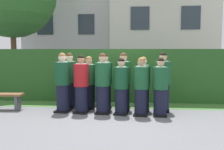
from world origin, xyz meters
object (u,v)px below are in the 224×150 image
at_px(student_front_row_0, 63,84).
at_px(student_rear_row_3, 123,82).
at_px(student_front_row_5, 160,88).
at_px(student_rear_row_5, 163,83).
at_px(student_rear_row_1, 89,84).
at_px(student_rear_row_4, 143,85).
at_px(student_front_row_2, 103,85).
at_px(student_front_row_4, 141,88).
at_px(student_in_red_blazer, 81,85).
at_px(student_front_row_3, 121,88).
at_px(student_rear_row_0, 70,81).
at_px(student_rear_row_2, 105,83).

height_order(student_front_row_0, student_rear_row_3, student_rear_row_3).
xyz_separation_m(student_front_row_5, student_rear_row_5, (0.12, 0.54, 0.07)).
bearing_deg(student_rear_row_1, student_front_row_5, -19.81).
relative_size(student_rear_row_3, student_rear_row_4, 1.08).
distance_m(student_front_row_2, student_rear_row_4, 1.23).
bearing_deg(student_front_row_4, student_in_red_blazer, 174.80).
bearing_deg(student_in_red_blazer, student_rear_row_3, 24.19).
bearing_deg(student_rear_row_3, student_front_row_0, -165.26).
bearing_deg(student_rear_row_5, student_front_row_3, -158.22).
relative_size(student_front_row_0, student_rear_row_0, 1.00).
distance_m(student_front_row_2, student_rear_row_5, 1.73).
relative_size(student_front_row_0, student_rear_row_5, 0.99).
distance_m(student_rear_row_1, student_rear_row_5, 2.19).
relative_size(student_rear_row_2, student_rear_row_3, 0.98).
bearing_deg(student_rear_row_0, student_front_row_4, -20.52).
xyz_separation_m(student_front_row_5, student_rear_row_2, (-1.57, 0.69, 0.05)).
height_order(student_front_row_0, student_front_row_2, student_front_row_0).
bearing_deg(student_front_row_0, student_rear_row_5, 6.16).
xyz_separation_m(student_front_row_0, student_front_row_5, (2.72, -0.24, -0.06)).
relative_size(student_front_row_3, student_rear_row_1, 0.98).
height_order(student_rear_row_0, student_rear_row_1, student_rear_row_0).
distance_m(student_rear_row_0, student_rear_row_3, 1.66).
bearing_deg(student_front_row_3, student_front_row_0, 174.54).
distance_m(student_front_row_5, student_rear_row_0, 2.79).
relative_size(student_rear_row_4, student_rear_row_5, 0.92).
relative_size(student_rear_row_0, student_rear_row_1, 1.06).
bearing_deg(student_front_row_2, student_rear_row_2, 90.39).
bearing_deg(student_rear_row_0, student_front_row_3, -24.74).
bearing_deg(student_rear_row_2, student_front_row_3, -49.57).
height_order(student_in_red_blazer, student_rear_row_2, student_rear_row_2).
distance_m(student_front_row_5, student_rear_row_1, 2.18).
distance_m(student_in_red_blazer, student_rear_row_2, 0.80).
bearing_deg(student_rear_row_3, student_front_row_2, -135.70).
xyz_separation_m(student_in_red_blazer, student_rear_row_1, (0.12, 0.57, -0.03)).
relative_size(student_in_red_blazer, student_rear_row_2, 0.98).
xyz_separation_m(student_front_row_5, student_rear_row_1, (-2.05, 0.74, 0.01)).
xyz_separation_m(student_in_red_blazer, student_front_row_5, (2.17, -0.17, -0.04)).
xyz_separation_m(student_in_red_blazer, student_front_row_4, (1.66, -0.15, -0.03)).
bearing_deg(student_rear_row_2, student_rear_row_3, -0.16).
xyz_separation_m(student_rear_row_2, student_rear_row_4, (1.14, -0.06, -0.05)).
height_order(student_front_row_4, student_rear_row_1, student_rear_row_1).
distance_m(student_rear_row_1, student_rear_row_2, 0.49).
xyz_separation_m(student_rear_row_0, student_rear_row_4, (2.24, -0.20, -0.06)).
relative_size(student_front_row_0, student_front_row_4, 1.08).
relative_size(student_rear_row_1, student_rear_row_4, 1.01).
distance_m(student_front_row_4, student_rear_row_3, 0.84).
xyz_separation_m(student_front_row_4, student_rear_row_2, (-1.06, 0.67, 0.05)).
bearing_deg(student_rear_row_0, student_front_row_0, -95.46).
bearing_deg(student_rear_row_3, student_front_row_5, -34.06).
height_order(student_front_row_0, student_rear_row_2, student_front_row_0).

